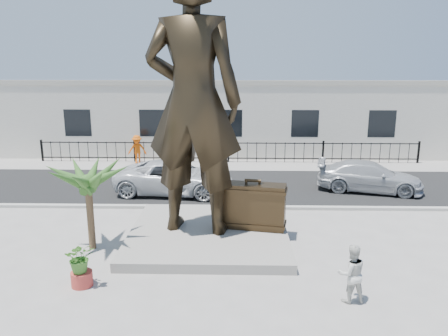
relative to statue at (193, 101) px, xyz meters
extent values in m
plane|color=#9E9991|center=(0.96, -1.57, -4.55)|extent=(100.00, 100.00, 0.00)
cube|color=black|center=(0.96, 6.43, -4.55)|extent=(40.00, 7.00, 0.01)
cube|color=#A5A399|center=(0.96, 2.93, -4.49)|extent=(40.00, 0.25, 0.12)
cube|color=#9E9991|center=(0.96, 10.43, -4.54)|extent=(40.00, 2.50, 0.02)
cube|color=gray|center=(0.46, -0.07, -4.40)|extent=(5.20, 5.20, 0.30)
cube|color=black|center=(0.96, 11.23, -3.95)|extent=(22.00, 0.10, 1.20)
cube|color=silver|center=(0.96, 15.43, -2.35)|extent=(28.00, 7.00, 4.40)
imported|color=black|center=(0.00, 0.00, 0.00)|extent=(3.41, 2.54, 8.50)
cube|color=#302314|center=(1.92, 0.16, -3.49)|extent=(2.26, 1.08, 1.53)
imported|color=silver|center=(4.17, -3.95, -3.81)|extent=(0.79, 0.65, 1.48)
imported|color=silver|center=(-1.36, 5.01, -3.82)|extent=(5.42, 2.89, 1.45)
imported|color=#A7A9AC|center=(7.45, 5.56, -3.87)|extent=(4.93, 2.92, 1.34)
imported|color=#D7560B|center=(-4.29, 10.78, -3.71)|extent=(1.06, 0.62, 1.64)
cylinder|color=#B93931|center=(-2.70, -3.35, -4.35)|extent=(0.56, 0.56, 0.40)
imported|color=#3B7225|center=(-2.70, -3.35, -3.74)|extent=(0.91, 0.86, 0.82)
camera|label=1|loc=(1.29, -13.72, 1.22)|focal=35.00mm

